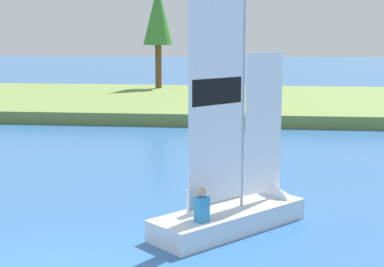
# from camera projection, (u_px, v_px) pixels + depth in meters

# --- Properties ---
(shore_bank) EXTENTS (80.00, 15.59, 0.60)m
(shore_bank) POSITION_uv_depth(u_px,v_px,m) (198.00, 102.00, 35.48)
(shore_bank) COLOR olive
(shore_bank) RESTS_ON ground
(shoreline_tree_midleft) EXTENTS (2.03, 2.03, 7.02)m
(shoreline_tree_midleft) POSITION_uv_depth(u_px,v_px,m) (158.00, 16.00, 40.02)
(shoreline_tree_midleft) COLOR brown
(shoreline_tree_midleft) RESTS_ON shore_bank
(sailboat) EXTENTS (3.79, 4.00, 6.20)m
(sailboat) POSITION_uv_depth(u_px,v_px,m) (247.00, 202.00, 13.66)
(sailboat) COLOR silver
(sailboat) RESTS_ON ground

